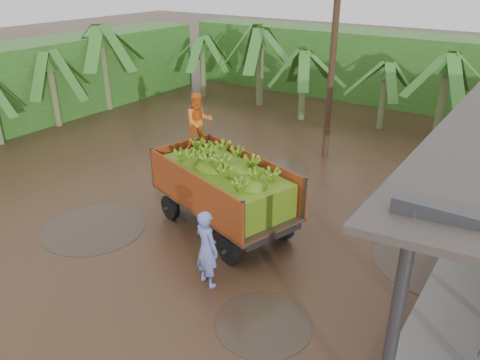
% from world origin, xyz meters
% --- Properties ---
extents(ground, '(100.00, 100.00, 0.00)m').
position_xyz_m(ground, '(0.00, 0.00, 0.00)').
color(ground, black).
rests_on(ground, ground).
extents(hedge_north, '(22.00, 3.00, 3.60)m').
position_xyz_m(hedge_north, '(-2.00, 16.00, 1.80)').
color(hedge_north, '#2D661E').
rests_on(hedge_north, ground).
extents(hedge_west, '(3.00, 18.00, 3.60)m').
position_xyz_m(hedge_west, '(-14.00, 4.00, 1.80)').
color(hedge_west, '#2D661E').
rests_on(hedge_west, ground).
extents(banana_trailer, '(6.09, 3.31, 3.64)m').
position_xyz_m(banana_trailer, '(-0.50, -0.04, 1.33)').
color(banana_trailer, '#C74F1C').
rests_on(banana_trailer, ground).
extents(man_blue, '(0.80, 0.63, 1.92)m').
position_xyz_m(man_blue, '(0.71, -2.33, 0.96)').
color(man_blue, '#6977C0').
rests_on(man_blue, ground).
extents(utility_pole, '(1.20, 0.24, 8.61)m').
position_xyz_m(utility_pole, '(-0.46, 6.65, 4.36)').
color(utility_pole, '#47301E').
rests_on(utility_pole, ground).
extents(banana_plants, '(24.63, 20.81, 4.33)m').
position_xyz_m(banana_plants, '(-6.36, 6.01, 1.86)').
color(banana_plants, '#2D661E').
rests_on(banana_plants, ground).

